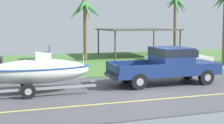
{
  "coord_description": "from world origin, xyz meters",
  "views": [
    {
      "loc": [
        -6.05,
        -12.82,
        3.15
      ],
      "look_at": [
        -1.29,
        2.11,
        1.14
      ],
      "focal_mm": 47.6,
      "sensor_mm": 36.0,
      "label": 1
    }
  ],
  "objects_px": {
    "parked_sedan_near": "(178,60)",
    "carport_awning": "(137,30)",
    "palm_tree_near_right": "(85,13)",
    "palm_tree_mid": "(176,10)",
    "pickup_truck_towing": "(170,64)",
    "boat_on_trailer": "(37,71)"
  },
  "relations": [
    {
      "from": "parked_sedan_near",
      "to": "carport_awning",
      "type": "height_order",
      "value": "carport_awning"
    },
    {
      "from": "palm_tree_near_right",
      "to": "palm_tree_mid",
      "type": "relative_size",
      "value": 0.87
    },
    {
      "from": "pickup_truck_towing",
      "to": "parked_sedan_near",
      "type": "relative_size",
      "value": 1.34
    },
    {
      "from": "palm_tree_near_right",
      "to": "pickup_truck_towing",
      "type": "bearing_deg",
      "value": -78.26
    },
    {
      "from": "pickup_truck_towing",
      "to": "carport_awning",
      "type": "xyz_separation_m",
      "value": [
        3.26,
        12.5,
        1.51
      ]
    },
    {
      "from": "pickup_truck_towing",
      "to": "carport_awning",
      "type": "height_order",
      "value": "carport_awning"
    },
    {
      "from": "boat_on_trailer",
      "to": "parked_sedan_near",
      "type": "height_order",
      "value": "boat_on_trailer"
    },
    {
      "from": "palm_tree_near_right",
      "to": "palm_tree_mid",
      "type": "distance_m",
      "value": 10.03
    },
    {
      "from": "parked_sedan_near",
      "to": "carport_awning",
      "type": "xyz_separation_m",
      "value": [
        0.31,
        8.27,
        1.91
      ]
    },
    {
      "from": "parked_sedan_near",
      "to": "palm_tree_mid",
      "type": "bearing_deg",
      "value": 61.71
    },
    {
      "from": "parked_sedan_near",
      "to": "palm_tree_near_right",
      "type": "height_order",
      "value": "palm_tree_near_right"
    },
    {
      "from": "boat_on_trailer",
      "to": "palm_tree_mid",
      "type": "bearing_deg",
      "value": 41.64
    },
    {
      "from": "pickup_truck_towing",
      "to": "palm_tree_mid",
      "type": "bearing_deg",
      "value": 59.41
    },
    {
      "from": "pickup_truck_towing",
      "to": "palm_tree_near_right",
      "type": "xyz_separation_m",
      "value": [
        -2.2,
        10.57,
        2.99
      ]
    },
    {
      "from": "pickup_truck_towing",
      "to": "palm_tree_near_right",
      "type": "bearing_deg",
      "value": 101.74
    },
    {
      "from": "pickup_truck_towing",
      "to": "carport_awning",
      "type": "bearing_deg",
      "value": 75.38
    },
    {
      "from": "carport_awning",
      "to": "palm_tree_mid",
      "type": "relative_size",
      "value": 1.13
    },
    {
      "from": "boat_on_trailer",
      "to": "palm_tree_near_right",
      "type": "height_order",
      "value": "palm_tree_near_right"
    },
    {
      "from": "parked_sedan_near",
      "to": "palm_tree_near_right",
      "type": "relative_size",
      "value": 0.86
    },
    {
      "from": "carport_awning",
      "to": "palm_tree_near_right",
      "type": "distance_m",
      "value": 5.97
    },
    {
      "from": "carport_awning",
      "to": "palm_tree_near_right",
      "type": "xyz_separation_m",
      "value": [
        -5.46,
        -1.93,
        1.48
      ]
    },
    {
      "from": "pickup_truck_towing",
      "to": "parked_sedan_near",
      "type": "distance_m",
      "value": 5.17
    }
  ]
}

